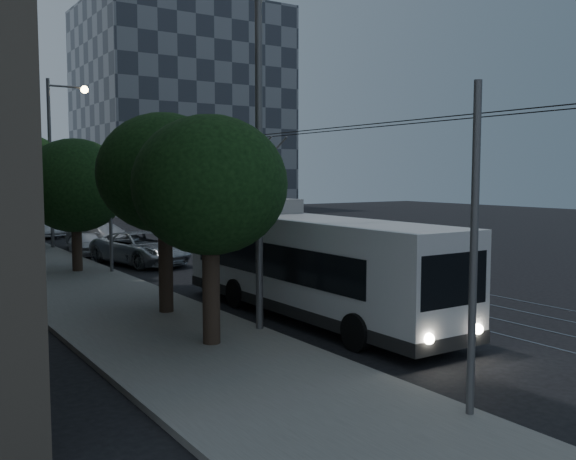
# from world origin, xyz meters

# --- Properties ---
(ground) EXTENTS (120.00, 120.00, 0.00)m
(ground) POSITION_xyz_m (0.00, 0.00, 0.00)
(ground) COLOR black
(ground) RESTS_ON ground
(sidewalk) EXTENTS (5.00, 90.00, 0.15)m
(sidewalk) POSITION_xyz_m (-7.50, 20.00, 0.07)
(sidewalk) COLOR slate
(sidewalk) RESTS_ON ground
(tram_rails) EXTENTS (4.52, 90.00, 0.02)m
(tram_rails) POSITION_xyz_m (2.50, 20.00, 0.01)
(tram_rails) COLOR gray
(tram_rails) RESTS_ON ground
(overhead_wires) EXTENTS (2.23, 90.00, 6.00)m
(overhead_wires) POSITION_xyz_m (-4.97, 20.00, 3.47)
(overhead_wires) COLOR black
(overhead_wires) RESTS_ON ground
(building_distant_right) EXTENTS (22.00, 18.00, 24.00)m
(building_distant_right) POSITION_xyz_m (18.00, 55.00, 12.00)
(building_distant_right) COLOR #373C46
(building_distant_right) RESTS_ON ground
(trolleybus) EXTENTS (2.64, 11.99, 5.63)m
(trolleybus) POSITION_xyz_m (-2.90, -1.49, 1.64)
(trolleybus) COLOR silver
(trolleybus) RESTS_ON ground
(pickup_silver) EXTENTS (3.93, 6.23, 1.60)m
(pickup_silver) POSITION_xyz_m (-3.10, 12.36, 0.80)
(pickup_silver) COLOR #AAAEB2
(pickup_silver) RESTS_ON ground
(car_white_a) EXTENTS (1.74, 3.79, 1.26)m
(car_white_a) POSITION_xyz_m (-4.30, 17.29, 0.63)
(car_white_a) COLOR silver
(car_white_a) RESTS_ON ground
(car_white_b) EXTENTS (3.93, 5.74, 1.54)m
(car_white_b) POSITION_xyz_m (-2.70, 19.50, 0.77)
(car_white_b) COLOR silver
(car_white_b) RESTS_ON ground
(car_white_c) EXTENTS (2.03, 4.59, 1.46)m
(car_white_c) POSITION_xyz_m (-4.23, 29.00, 0.73)
(car_white_c) COLOR #BABBBF
(car_white_c) RESTS_ON ground
(car_white_d) EXTENTS (2.57, 4.68, 1.51)m
(car_white_d) POSITION_xyz_m (-2.70, 29.91, 0.75)
(car_white_d) COLOR white
(car_white_d) RESTS_ON ground
(tree_0) EXTENTS (3.85, 3.85, 5.87)m
(tree_0) POSITION_xyz_m (-7.00, -3.17, 4.10)
(tree_0) COLOR black
(tree_0) RESTS_ON ground
(tree_1) EXTENTS (4.07, 4.07, 6.26)m
(tree_1) POSITION_xyz_m (-6.50, 0.97, 4.41)
(tree_1) COLOR black
(tree_1) RESTS_ON ground
(tree_2) EXTENTS (4.54, 4.54, 5.95)m
(tree_2) POSITION_xyz_m (-6.50, 11.02, 3.89)
(tree_2) COLOR black
(tree_2) RESTS_ON ground
(tree_3) EXTENTS (5.29, 5.29, 6.77)m
(tree_3) POSITION_xyz_m (-6.71, 21.74, 4.38)
(tree_3) COLOR black
(tree_3) RESTS_ON ground
(tree_4) EXTENTS (4.43, 4.43, 5.93)m
(tree_4) POSITION_xyz_m (-6.50, 30.00, 3.92)
(tree_4) COLOR black
(tree_4) RESTS_ON ground
(streetlamp_near) EXTENTS (2.62, 0.44, 10.96)m
(streetlamp_near) POSITION_xyz_m (-4.77, -2.51, 6.54)
(streetlamp_near) COLOR #5B5B5E
(streetlamp_near) RESTS_ON ground
(streetlamp_far) EXTENTS (2.39, 0.44, 9.84)m
(streetlamp_far) POSITION_xyz_m (-4.79, 21.08, 5.94)
(streetlamp_far) COLOR #5B5B5E
(streetlamp_far) RESTS_ON ground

